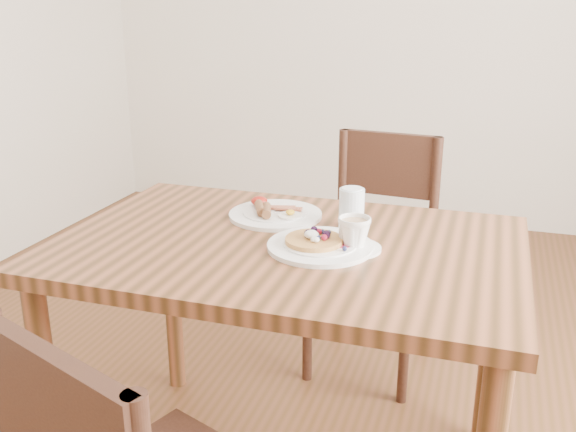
{
  "coord_description": "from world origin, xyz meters",
  "views": [
    {
      "loc": [
        0.48,
        -1.49,
        1.35
      ],
      "look_at": [
        0.0,
        0.0,
        0.82
      ],
      "focal_mm": 40.0,
      "sensor_mm": 36.0,
      "label": 1
    }
  ],
  "objects_px": {
    "breakfast_plate": "(274,213)",
    "pancake_plate": "(322,243)",
    "chair_far": "(376,242)",
    "water_glass": "(352,208)",
    "dining_table": "(288,276)",
    "teacup_saucer": "(354,235)"
  },
  "relations": [
    {
      "from": "teacup_saucer",
      "to": "water_glass",
      "type": "bearing_deg",
      "value": 104.92
    },
    {
      "from": "dining_table",
      "to": "teacup_saucer",
      "type": "height_order",
      "value": "teacup_saucer"
    },
    {
      "from": "chair_far",
      "to": "pancake_plate",
      "type": "height_order",
      "value": "chair_far"
    },
    {
      "from": "dining_table",
      "to": "teacup_saucer",
      "type": "distance_m",
      "value": 0.22
    },
    {
      "from": "chair_far",
      "to": "breakfast_plate",
      "type": "xyz_separation_m",
      "value": [
        -0.21,
        -0.55,
        0.27
      ]
    },
    {
      "from": "breakfast_plate",
      "to": "water_glass",
      "type": "relative_size",
      "value": 2.43
    },
    {
      "from": "dining_table",
      "to": "water_glass",
      "type": "height_order",
      "value": "water_glass"
    },
    {
      "from": "pancake_plate",
      "to": "teacup_saucer",
      "type": "relative_size",
      "value": 1.93
    },
    {
      "from": "pancake_plate",
      "to": "breakfast_plate",
      "type": "relative_size",
      "value": 1.0
    },
    {
      "from": "breakfast_plate",
      "to": "water_glass",
      "type": "distance_m",
      "value": 0.24
    },
    {
      "from": "chair_far",
      "to": "pancake_plate",
      "type": "distance_m",
      "value": 0.8
    },
    {
      "from": "breakfast_plate",
      "to": "pancake_plate",
      "type": "bearing_deg",
      "value": -44.95
    },
    {
      "from": "chair_far",
      "to": "breakfast_plate",
      "type": "bearing_deg",
      "value": 74.69
    },
    {
      "from": "breakfast_plate",
      "to": "water_glass",
      "type": "xyz_separation_m",
      "value": [
        0.23,
        -0.02,
        0.04
      ]
    },
    {
      "from": "teacup_saucer",
      "to": "chair_far",
      "type": "bearing_deg",
      "value": 95.25
    },
    {
      "from": "chair_far",
      "to": "water_glass",
      "type": "height_order",
      "value": "chair_far"
    },
    {
      "from": "dining_table",
      "to": "teacup_saucer",
      "type": "bearing_deg",
      "value": -1.4
    },
    {
      "from": "breakfast_plate",
      "to": "teacup_saucer",
      "type": "xyz_separation_m",
      "value": [
        0.28,
        -0.18,
        0.03
      ]
    },
    {
      "from": "pancake_plate",
      "to": "chair_far",
      "type": "bearing_deg",
      "value": 89.19
    },
    {
      "from": "water_glass",
      "to": "chair_far",
      "type": "bearing_deg",
      "value": 92.46
    },
    {
      "from": "chair_far",
      "to": "water_glass",
      "type": "distance_m",
      "value": 0.66
    },
    {
      "from": "breakfast_plate",
      "to": "dining_table",
      "type": "bearing_deg",
      "value": -60.52
    }
  ]
}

